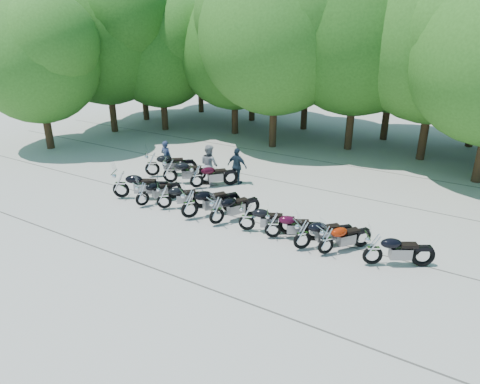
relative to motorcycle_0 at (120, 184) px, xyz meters
The scene contains 29 objects.
ground 5.43m from the motorcycle_0, ahead, with size 90.00×90.00×0.00m, color #9A968B.
tree_0 16.71m from the motorcycle_0, 128.91° to the left, with size 7.50×7.50×9.21m.
tree_1 13.36m from the motorcycle_0, 121.94° to the left, with size 6.97×6.97×8.55m.
tree_2 13.29m from the motorcycle_0, 98.75° to the left, with size 7.31×7.31×8.97m.
tree_3 12.24m from the motorcycle_0, 80.54° to the left, with size 8.70×8.70×10.67m.
tree_4 15.10m from the motorcycle_0, 64.88° to the left, with size 9.13×9.13×11.20m.
tree_5 17.17m from the motorcycle_0, 51.83° to the left, with size 9.04×9.04×11.10m.
tree_9 19.53m from the motorcycle_0, 115.58° to the left, with size 7.59×7.59×9.32m.
tree_10 17.43m from the motorcycle_0, 100.11° to the left, with size 7.78×7.78×9.55m.
tree_11 16.69m from the motorcycle_0, 84.27° to the left, with size 7.56×7.56×9.28m.
tree_12 18.19m from the motorcycle_0, 65.83° to the left, with size 7.88×7.88×9.67m.
tree_16 11.00m from the motorcycle_0, 159.81° to the left, with size 6.97×6.97×8.55m.
tree_17 13.69m from the motorcycle_0, 137.70° to the left, with size 8.31×8.31×10.20m.
motorcycle_0 is the anchor object (origin of this frame).
motorcycle_1 1.37m from the motorcycle_0, ahead, with size 0.64×2.09×1.18m, color black, non-canonical shape.
motorcycle_2 2.31m from the motorcycle_0, ahead, with size 0.64×2.10×1.19m, color black, non-canonical shape.
motorcycle_3 3.76m from the motorcycle_0, ahead, with size 0.74×2.42×1.37m, color black, non-canonical shape.
motorcycle_4 4.94m from the motorcycle_0, ahead, with size 0.67×2.21×1.25m, color black, non-canonical shape.
motorcycle_5 6.16m from the motorcycle_0, ahead, with size 0.64×2.09×1.18m, color black, non-canonical shape.
motorcycle_6 7.22m from the motorcycle_0, ahead, with size 0.62×2.03×1.15m, color #38071C, non-canonical shape.
motorcycle_7 8.42m from the motorcycle_0, ahead, with size 0.66×2.16×1.22m, color black, non-canonical shape.
motorcycle_8 9.22m from the motorcycle_0, ahead, with size 0.62×2.04×1.15m, color #961F05, non-canonical shape.
motorcycle_9 10.69m from the motorcycle_0, ahead, with size 0.66×2.18×1.23m, color black, non-canonical shape.
motorcycle_10 2.89m from the motorcycle_0, 104.80° to the left, with size 0.75×2.46×1.39m, color black, non-canonical shape.
motorcycle_11 2.60m from the motorcycle_0, 76.55° to the left, with size 0.73×2.38×1.35m, color black, non-canonical shape.
motorcycle_12 3.35m from the motorcycle_0, 52.17° to the left, with size 0.68×2.23×1.26m, color black, non-canonical shape.
rider_0 3.50m from the motorcycle_0, 96.51° to the left, with size 0.63×0.41×1.73m, color #212A45.
rider_1 4.13m from the motorcycle_0, 58.32° to the left, with size 0.91×0.71×1.88m, color gray.
rider_2 5.30m from the motorcycle_0, 51.65° to the left, with size 1.02×0.42×1.73m, color #1A2936.
Camera 1 is at (7.80, -11.40, 7.18)m, focal length 32.00 mm.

